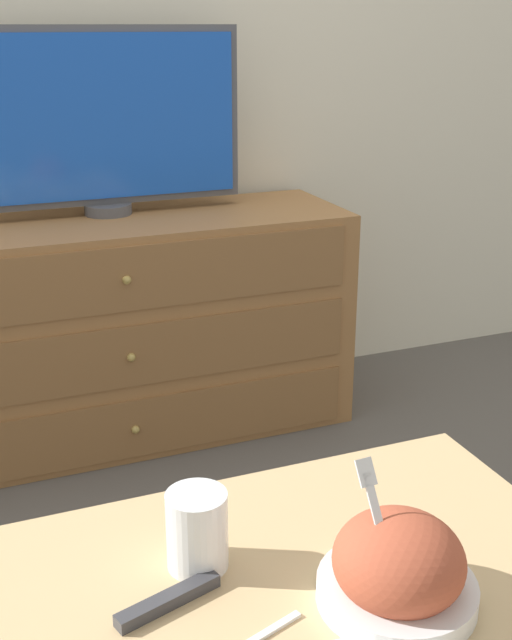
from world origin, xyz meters
TOP-DOWN VIEW (x-y plane):
  - ground_plane at (0.00, 0.00)m, footprint 12.00×12.00m
  - dresser at (0.02, -0.25)m, footprint 1.41×0.46m
  - tv at (0.04, -0.16)m, footprint 0.81×0.14m
  - coffee_table at (-0.01, -1.71)m, footprint 0.83×0.62m
  - takeout_bowl at (0.08, -1.76)m, footprint 0.21×0.21m
  - drink_cup at (-0.14, -1.59)m, footprint 0.09×0.09m
  - remote_control at (-0.20, -1.66)m, footprint 0.15×0.07m

SIDE VIEW (x-z plane):
  - ground_plane at x=0.00m, z-range 0.00..0.00m
  - dresser at x=0.02m, z-range 0.00..0.67m
  - coffee_table at x=-0.01m, z-range 0.17..0.66m
  - remote_control at x=-0.20m, z-range 0.49..0.51m
  - drink_cup at x=-0.14m, z-range 0.48..0.59m
  - takeout_bowl at x=0.08m, z-range 0.44..0.63m
  - tv at x=0.04m, z-range 0.68..1.21m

